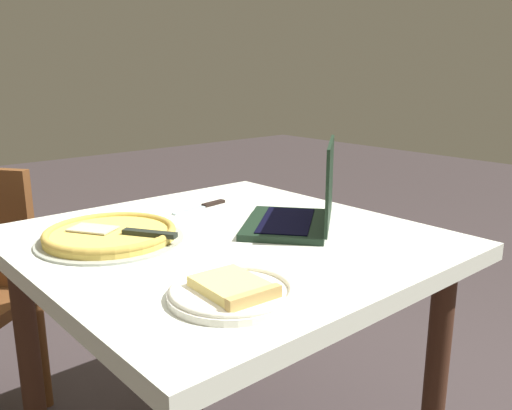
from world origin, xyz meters
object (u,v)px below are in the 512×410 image
(laptop, at_px, (301,210))
(table_knife, at_px, (205,206))
(pizza_plate, at_px, (233,291))
(pizza_tray, at_px, (110,234))
(dining_table, at_px, (226,272))

(laptop, height_order, table_knife, laptop)
(table_knife, bearing_deg, laptop, 10.53)
(laptop, relative_size, table_knife, 1.78)
(laptop, distance_m, table_knife, 0.37)
(pizza_plate, distance_m, table_knife, 0.69)
(pizza_plate, bearing_deg, pizza_tray, -178.15)
(dining_table, distance_m, table_knife, 0.33)
(pizza_plate, bearing_deg, table_knife, 148.62)
(pizza_plate, xyz_separation_m, table_knife, (-0.59, 0.36, -0.01))
(laptop, relative_size, pizza_plate, 1.51)
(laptop, relative_size, pizza_tray, 1.02)
(table_knife, bearing_deg, pizza_plate, -31.38)
(dining_table, xyz_separation_m, pizza_tray, (-0.16, -0.24, 0.12))
(dining_table, xyz_separation_m, laptop, (0.08, 0.20, 0.15))
(laptop, bearing_deg, pizza_tray, -118.15)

